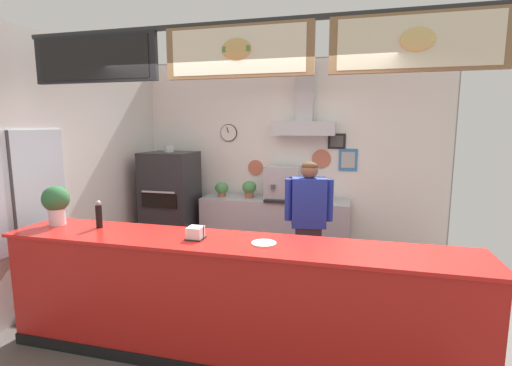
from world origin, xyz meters
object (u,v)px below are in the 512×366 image
object	(u,v)px
condiment_plate	(264,243)
shop_worker	(308,227)
potted_sage	(249,188)
pepper_grinder	(99,214)
basil_vase	(56,203)
potted_oregano	(222,188)
napkin_holder	(195,233)
espresso_machine	(283,183)
pizza_oven	(171,204)

from	to	relation	value
condiment_plate	shop_worker	bearing A→B (deg)	80.24
potted_sage	pepper_grinder	bearing A→B (deg)	-107.73
potted_sage	basil_vase	size ratio (longest dim) A/B	0.68
potted_oregano	potted_sage	world-z (taller)	potted_sage
shop_worker	condiment_plate	xyz separation A→B (m)	(-0.21, -1.24, 0.18)
shop_worker	napkin_holder	world-z (taller)	shop_worker
shop_worker	condiment_plate	world-z (taller)	shop_worker
espresso_machine	potted_sage	xyz separation A→B (m)	(-0.51, 0.03, -0.10)
shop_worker	espresso_machine	world-z (taller)	shop_worker
basil_vase	pepper_grinder	bearing A→B (deg)	1.09
espresso_machine	pepper_grinder	world-z (taller)	espresso_machine
potted_oregano	basil_vase	world-z (taller)	basil_vase
potted_oregano	pepper_grinder	bearing A→B (deg)	-98.02
potted_sage	potted_oregano	bearing A→B (deg)	-178.76
pizza_oven	espresso_machine	xyz separation A→B (m)	(1.66, 0.26, 0.35)
espresso_machine	condiment_plate	size ratio (longest dim) A/B	2.46
shop_worker	pepper_grinder	bearing A→B (deg)	22.08
potted_sage	napkin_holder	xyz separation A→B (m)	(0.23, -2.50, 0.04)
potted_sage	napkin_holder	world-z (taller)	potted_sage
espresso_machine	basil_vase	bearing A→B (deg)	-126.06
pizza_oven	condiment_plate	world-z (taller)	pizza_oven
potted_oregano	espresso_machine	bearing A→B (deg)	-1.21
espresso_machine	condiment_plate	bearing A→B (deg)	-82.97
espresso_machine	basil_vase	size ratio (longest dim) A/B	1.32
shop_worker	potted_oregano	size ratio (longest dim) A/B	7.08
espresso_machine	potted_oregano	distance (m)	0.95
potted_sage	napkin_holder	distance (m)	2.52
potted_sage	napkin_holder	bearing A→B (deg)	-84.71
potted_sage	napkin_holder	size ratio (longest dim) A/B	1.66
potted_oregano	basil_vase	distance (m)	2.54
potted_oregano	potted_sage	distance (m)	0.43
espresso_machine	basil_vase	xyz separation A→B (m)	(-1.74, -2.39, 0.09)
potted_sage	pepper_grinder	world-z (taller)	pepper_grinder
pizza_oven	napkin_holder	bearing A→B (deg)	-58.21
espresso_machine	potted_oregano	world-z (taller)	espresso_machine
pizza_oven	potted_sage	xyz separation A→B (m)	(1.14, 0.28, 0.25)
potted_sage	pepper_grinder	size ratio (longest dim) A/B	1.00
napkin_holder	pepper_grinder	size ratio (longest dim) A/B	0.60
pizza_oven	potted_oregano	distance (m)	0.80
potted_sage	basil_vase	xyz separation A→B (m)	(-1.22, -2.41, 0.20)
shop_worker	potted_oregano	distance (m)	1.93
shop_worker	basil_vase	bearing A→B (deg)	16.69
basil_vase	pepper_grinder	world-z (taller)	basil_vase
potted_sage	basil_vase	bearing A→B (deg)	-116.90
basil_vase	condiment_plate	world-z (taller)	basil_vase
espresso_machine	pizza_oven	bearing A→B (deg)	-171.23
basil_vase	shop_worker	bearing A→B (deg)	27.22
pizza_oven	condiment_plate	distance (m)	2.96
shop_worker	espresso_machine	bearing A→B (deg)	-77.64
napkin_holder	pepper_grinder	world-z (taller)	pepper_grinder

